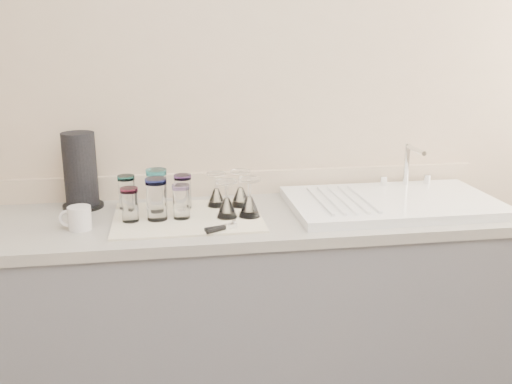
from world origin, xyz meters
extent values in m
cube|color=tan|center=(0.00, 1.50, 1.25)|extent=(3.50, 0.04, 2.50)
cube|color=slate|center=(0.00, 1.20, 0.43)|extent=(2.00, 0.60, 0.86)
cube|color=gray|center=(0.00, 1.20, 0.88)|extent=(2.06, 0.62, 0.04)
cube|color=white|center=(0.55, 1.20, 0.92)|extent=(0.82, 0.50, 0.03)
cylinder|color=silver|center=(0.69, 1.40, 1.03)|extent=(0.02, 0.02, 0.18)
cylinder|color=silver|center=(0.69, 1.32, 1.10)|extent=(0.02, 0.16, 0.02)
cylinder|color=silver|center=(0.59, 1.40, 0.96)|extent=(0.03, 0.03, 0.04)
cylinder|color=silver|center=(0.79, 1.40, 0.96)|extent=(0.03, 0.03, 0.04)
cube|color=white|center=(-0.27, 1.18, 0.90)|extent=(0.55, 0.42, 0.01)
cylinder|color=white|center=(-0.50, 1.32, 0.97)|extent=(0.06, 0.06, 0.12)
cylinder|color=teal|center=(-0.50, 1.32, 1.03)|extent=(0.07, 0.07, 0.02)
cylinder|color=white|center=(-0.38, 1.29, 0.98)|extent=(0.08, 0.08, 0.14)
cylinder|color=teal|center=(-0.38, 1.29, 1.06)|extent=(0.08, 0.08, 0.02)
cylinder|color=white|center=(-0.28, 1.29, 0.97)|extent=(0.06, 0.06, 0.12)
cylinder|color=#653BAC|center=(-0.28, 1.29, 1.03)|extent=(0.07, 0.07, 0.02)
cylinder|color=white|center=(-0.48, 1.16, 0.96)|extent=(0.06, 0.06, 0.11)
cylinder|color=#D02466|center=(-0.48, 1.16, 1.03)|extent=(0.06, 0.06, 0.02)
cylinder|color=white|center=(-0.38, 1.16, 0.98)|extent=(0.07, 0.07, 0.14)
cylinder|color=#2837BF|center=(-0.38, 1.16, 1.05)|extent=(0.08, 0.08, 0.02)
cylinder|color=white|center=(-0.29, 1.16, 0.96)|extent=(0.06, 0.06, 0.11)
cylinder|color=#A792D6|center=(-0.29, 1.16, 1.03)|extent=(0.06, 0.06, 0.02)
cone|color=white|center=(-0.15, 1.30, 0.94)|extent=(0.08, 0.08, 0.07)
cylinder|color=white|center=(-0.15, 1.30, 1.01)|extent=(0.01, 0.01, 0.06)
cylinder|color=white|center=(-0.15, 1.30, 1.04)|extent=(0.08, 0.08, 0.01)
cone|color=white|center=(-0.05, 1.28, 0.95)|extent=(0.08, 0.08, 0.08)
cylinder|color=white|center=(-0.05, 1.28, 1.01)|extent=(0.01, 0.01, 0.06)
cylinder|color=white|center=(-0.05, 1.28, 1.05)|extent=(0.08, 0.08, 0.01)
cone|color=white|center=(-0.12, 1.15, 0.95)|extent=(0.08, 0.08, 0.07)
cylinder|color=white|center=(-0.12, 1.15, 1.01)|extent=(0.01, 0.01, 0.06)
cylinder|color=white|center=(-0.12, 1.15, 1.05)|extent=(0.08, 0.08, 0.01)
cone|color=white|center=(-0.04, 1.14, 0.95)|extent=(0.08, 0.08, 0.08)
cylinder|color=white|center=(-0.04, 1.14, 1.02)|extent=(0.01, 0.01, 0.06)
cylinder|color=white|center=(-0.04, 1.14, 1.05)|extent=(0.08, 0.08, 0.01)
cube|color=silver|center=(-0.12, 1.02, 0.92)|extent=(0.05, 0.04, 0.02)
cylinder|color=black|center=(-0.17, 0.99, 0.92)|extent=(0.09, 0.06, 0.02)
cylinder|color=black|center=(-0.17, 1.01, 0.92)|extent=(0.09, 0.04, 0.02)
cylinder|color=silver|center=(-0.65, 1.12, 0.94)|extent=(0.09, 0.09, 0.08)
torus|color=silver|center=(-0.69, 1.12, 0.94)|extent=(0.06, 0.02, 0.06)
cylinder|color=black|center=(-0.67, 1.39, 0.91)|extent=(0.16, 0.16, 0.01)
cylinder|color=black|center=(-0.67, 1.39, 1.06)|extent=(0.13, 0.13, 0.29)
camera|label=1|loc=(-0.33, -0.88, 1.57)|focal=40.00mm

